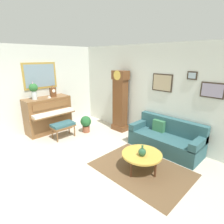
# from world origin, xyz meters

# --- Properties ---
(ground_plane) EXTENTS (6.40, 6.00, 0.10)m
(ground_plane) POSITION_xyz_m (0.00, 0.00, -0.05)
(ground_plane) COLOR beige
(wall_left) EXTENTS (0.13, 4.90, 2.80)m
(wall_left) POSITION_xyz_m (-2.60, 0.01, 1.41)
(wall_left) COLOR silver
(wall_left) RESTS_ON ground_plane
(wall_back) EXTENTS (5.30, 0.13, 2.80)m
(wall_back) POSITION_xyz_m (0.02, 2.40, 1.40)
(wall_back) COLOR silver
(wall_back) RESTS_ON ground_plane
(area_rug) EXTENTS (2.10, 1.50, 0.01)m
(area_rug) POSITION_xyz_m (1.30, 0.76, 0.00)
(area_rug) COLOR brown
(area_rug) RESTS_ON ground_plane
(piano) EXTENTS (0.87, 1.44, 1.17)m
(piano) POSITION_xyz_m (-2.23, 0.34, 0.59)
(piano) COLOR brown
(piano) RESTS_ON ground_plane
(piano_bench) EXTENTS (0.42, 0.70, 0.48)m
(piano_bench) POSITION_xyz_m (-1.44, 0.40, 0.41)
(piano_bench) COLOR brown
(piano_bench) RESTS_ON ground_plane
(grandfather_clock) EXTENTS (0.52, 0.34, 2.03)m
(grandfather_clock) POSITION_xyz_m (-0.63, 2.12, 0.96)
(grandfather_clock) COLOR brown
(grandfather_clock) RESTS_ON ground_plane
(couch) EXTENTS (1.90, 0.80, 0.84)m
(couch) POSITION_xyz_m (1.20, 1.99, 0.31)
(couch) COLOR #2D565B
(couch) RESTS_ON ground_plane
(coffee_table) EXTENTS (0.88, 0.88, 0.41)m
(coffee_table) POSITION_xyz_m (1.31, 0.74, 0.38)
(coffee_table) COLOR gold
(coffee_table) RESTS_ON ground_plane
(mantel_clock) EXTENTS (0.13, 0.18, 0.38)m
(mantel_clock) POSITION_xyz_m (-2.23, 0.57, 1.34)
(mantel_clock) COLOR brown
(mantel_clock) RESTS_ON piano
(flower_vase) EXTENTS (0.26, 0.26, 0.58)m
(flower_vase) POSITION_xyz_m (-2.23, -0.05, 1.48)
(flower_vase) COLOR silver
(flower_vase) RESTS_ON piano
(teacup) EXTENTS (0.12, 0.12, 0.06)m
(teacup) POSITION_xyz_m (-2.12, 0.38, 1.19)
(teacup) COLOR white
(teacup) RESTS_ON piano
(green_jug) EXTENTS (0.17, 0.17, 0.24)m
(green_jug) POSITION_xyz_m (1.36, 0.67, 0.50)
(green_jug) COLOR #234C33
(green_jug) RESTS_ON coffee_table
(potted_plant) EXTENTS (0.36, 0.36, 0.56)m
(potted_plant) POSITION_xyz_m (-1.30, 1.17, 0.32)
(potted_plant) COLOR #935138
(potted_plant) RESTS_ON ground_plane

